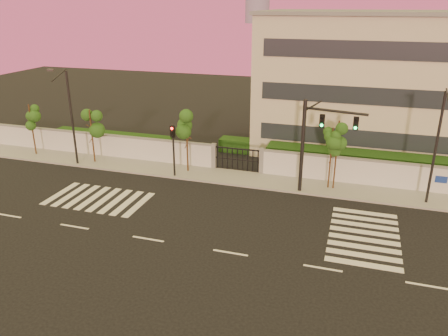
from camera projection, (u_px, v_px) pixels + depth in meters
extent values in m
plane|color=black|center=(230.00, 253.00, 23.99)|extent=(120.00, 120.00, 0.00)
cube|color=gray|center=(270.00, 182.00, 33.33)|extent=(60.00, 3.00, 0.15)
cube|color=silver|center=(82.00, 144.00, 39.24)|extent=(25.00, 0.30, 2.00)
cube|color=slate|center=(81.00, 132.00, 38.86)|extent=(25.00, 0.36, 0.12)
cube|color=slate|center=(214.00, 156.00, 35.71)|extent=(0.35, 0.35, 2.20)
cube|color=slate|center=(262.00, 161.00, 34.59)|extent=(0.35, 0.35, 2.20)
cube|color=#14340F|center=(394.00, 166.00, 34.09)|extent=(20.00, 2.00, 1.80)
cube|color=#14340F|center=(112.00, 141.00, 41.15)|extent=(12.00, 1.80, 1.40)
cube|color=#14340F|center=(252.00, 146.00, 39.78)|extent=(6.00, 1.50, 1.20)
cube|color=beige|center=(397.00, 85.00, 38.97)|extent=(24.00, 12.00, 12.00)
cube|color=#262D38|center=(396.00, 141.00, 34.84)|extent=(22.00, 0.08, 1.40)
cube|color=#262D38|center=(402.00, 98.00, 33.60)|extent=(22.00, 0.08, 1.40)
cube|color=#262D38|center=(409.00, 51.00, 32.36)|extent=(22.00, 0.08, 1.40)
cube|color=slate|center=(408.00, 13.00, 36.81)|extent=(24.40, 12.40, 0.30)
cube|color=silver|center=(61.00, 193.00, 31.47)|extent=(0.50, 4.00, 0.02)
cube|color=silver|center=(71.00, 195.00, 31.22)|extent=(0.50, 4.00, 0.02)
cube|color=silver|center=(82.00, 196.00, 30.97)|extent=(0.50, 4.00, 0.02)
cube|color=silver|center=(93.00, 198.00, 30.72)|extent=(0.50, 4.00, 0.02)
cube|color=silver|center=(104.00, 200.00, 30.47)|extent=(0.50, 4.00, 0.02)
cube|color=silver|center=(116.00, 201.00, 30.22)|extent=(0.50, 4.00, 0.02)
cube|color=silver|center=(127.00, 203.00, 29.96)|extent=(0.50, 4.00, 0.02)
cube|color=silver|center=(139.00, 205.00, 29.71)|extent=(0.50, 4.00, 0.02)
cube|color=silver|center=(363.00, 264.00, 22.92)|extent=(4.00, 0.50, 0.02)
cube|color=silver|center=(364.00, 255.00, 23.73)|extent=(4.00, 0.50, 0.02)
cube|color=silver|center=(364.00, 247.00, 24.53)|extent=(4.00, 0.50, 0.02)
cube|color=silver|center=(364.00, 239.00, 25.33)|extent=(4.00, 0.50, 0.02)
cube|color=silver|center=(364.00, 232.00, 26.14)|extent=(4.00, 0.50, 0.02)
cube|color=silver|center=(364.00, 225.00, 26.94)|extent=(4.00, 0.50, 0.02)
cube|color=silver|center=(364.00, 219.00, 27.74)|extent=(4.00, 0.50, 0.02)
cube|color=silver|center=(365.00, 213.00, 28.54)|extent=(4.00, 0.50, 0.02)
cube|color=silver|center=(8.00, 215.00, 28.19)|extent=(2.00, 0.15, 0.01)
cube|color=silver|center=(75.00, 227.00, 26.79)|extent=(2.00, 0.15, 0.01)
cube|color=silver|center=(148.00, 239.00, 25.39)|extent=(2.00, 0.15, 0.01)
cube|color=silver|center=(230.00, 253.00, 23.99)|extent=(2.00, 0.15, 0.01)
cube|color=silver|center=(323.00, 268.00, 22.59)|extent=(2.00, 0.15, 0.01)
cube|color=silver|center=(427.00, 286.00, 21.19)|extent=(2.00, 0.15, 0.01)
cylinder|color=#382314|center=(33.00, 130.00, 38.51)|extent=(0.13, 0.13, 4.65)
sphere|color=#1F4313|center=(30.00, 115.00, 38.02)|extent=(1.17, 1.17, 1.17)
sphere|color=#1F4313|center=(36.00, 122.00, 38.35)|extent=(0.89, 0.89, 0.89)
sphere|color=#1F4313|center=(27.00, 120.00, 38.13)|extent=(0.85, 0.85, 0.85)
cylinder|color=#382314|center=(92.00, 137.00, 36.61)|extent=(0.13, 0.13, 4.65)
sphere|color=#1F4313|center=(90.00, 121.00, 36.12)|extent=(1.21, 1.21, 1.21)
sphere|color=#1F4313|center=(97.00, 129.00, 36.45)|extent=(0.92, 0.92, 0.92)
sphere|color=#1F4313|center=(87.00, 126.00, 36.23)|extent=(0.88, 0.88, 0.88)
cylinder|color=#382314|center=(187.00, 143.00, 34.48)|extent=(0.13, 0.13, 5.03)
sphere|color=#1F4313|center=(187.00, 124.00, 33.95)|extent=(1.23, 1.23, 1.23)
sphere|color=#1F4313|center=(193.00, 133.00, 34.31)|extent=(0.94, 0.94, 0.94)
sphere|color=#1F4313|center=(182.00, 131.00, 34.07)|extent=(0.90, 0.90, 0.90)
cylinder|color=#382314|center=(330.00, 159.00, 31.37)|extent=(0.12, 0.12, 4.68)
sphere|color=#1F4313|center=(332.00, 141.00, 30.87)|extent=(1.06, 1.06, 1.06)
sphere|color=#1F4313|center=(336.00, 150.00, 31.20)|extent=(0.81, 0.81, 0.81)
sphere|color=#1F4313|center=(327.00, 147.00, 30.99)|extent=(0.77, 0.77, 0.77)
cylinder|color=#382314|center=(336.00, 156.00, 31.17)|extent=(0.12, 0.12, 5.22)
sphere|color=#1F4313|center=(338.00, 135.00, 30.61)|extent=(1.08, 1.08, 1.08)
sphere|color=#1F4313|center=(342.00, 145.00, 30.97)|extent=(0.83, 0.83, 0.83)
sphere|color=#1F4313|center=(333.00, 143.00, 30.75)|extent=(0.79, 0.79, 0.79)
cylinder|color=black|center=(302.00, 148.00, 30.48)|extent=(0.26, 0.26, 6.80)
cylinder|color=black|center=(336.00, 111.00, 28.92)|extent=(4.11, 1.06, 0.18)
cube|color=black|center=(322.00, 121.00, 29.38)|extent=(0.38, 0.20, 0.99)
sphere|color=#0CF259|center=(322.00, 126.00, 29.39)|extent=(0.22, 0.22, 0.22)
cube|color=black|center=(356.00, 123.00, 28.76)|extent=(0.38, 0.20, 0.99)
sphere|color=#0CF259|center=(355.00, 128.00, 28.77)|extent=(0.22, 0.22, 0.22)
cylinder|color=black|center=(174.00, 151.00, 33.66)|extent=(0.15, 0.15, 4.30)
cube|color=black|center=(173.00, 132.00, 33.06)|extent=(0.33, 0.17, 0.86)
sphere|color=red|center=(172.00, 129.00, 32.87)|extent=(0.19, 0.19, 0.19)
cylinder|color=black|center=(72.00, 120.00, 35.62)|extent=(0.18, 0.18, 7.88)
cylinder|color=black|center=(59.00, 75.00, 33.50)|extent=(0.10, 1.89, 0.77)
cube|color=#3F3F44|center=(51.00, 70.00, 32.53)|extent=(0.49, 0.25, 0.15)
cylinder|color=black|center=(435.00, 150.00, 28.45)|extent=(0.17, 0.17, 7.75)
cylinder|color=black|center=(448.00, 97.00, 26.36)|extent=(0.10, 1.85, 0.75)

